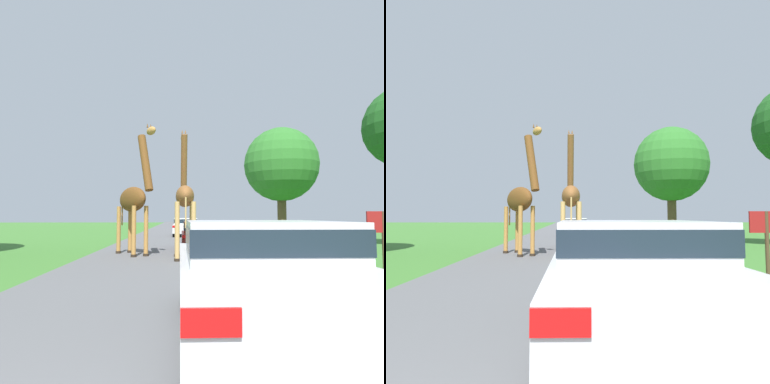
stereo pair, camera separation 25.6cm
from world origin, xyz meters
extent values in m
cube|color=#5B5B5E|center=(0.00, 30.00, 0.00)|extent=(6.44, 120.00, 0.00)
cylinder|color=tan|center=(0.24, 12.09, 1.00)|extent=(0.16, 0.16, 2.01)
cylinder|color=#2D2319|center=(0.24, 12.09, 0.05)|extent=(0.21, 0.21, 0.10)
cylinder|color=tan|center=(0.80, 12.10, 1.00)|extent=(0.16, 0.16, 2.01)
cylinder|color=#2D2319|center=(0.80, 12.10, 0.05)|extent=(0.21, 0.21, 0.10)
cylinder|color=tan|center=(0.26, 10.86, 1.00)|extent=(0.16, 0.16, 2.01)
cylinder|color=#2D2319|center=(0.26, 10.86, 0.05)|extent=(0.21, 0.21, 0.10)
cylinder|color=tan|center=(0.82, 10.87, 1.00)|extent=(0.16, 0.16, 2.01)
cylinder|color=#2D2319|center=(0.82, 10.87, 0.05)|extent=(0.21, 0.21, 0.10)
ellipsoid|color=brown|center=(0.53, 11.48, 2.22)|extent=(0.69, 1.77, 0.78)
cylinder|color=brown|center=(0.51, 12.50, 3.54)|extent=(0.26, 0.95, 2.28)
ellipsoid|color=tan|center=(0.50, 12.97, 4.69)|extent=(0.25, 0.56, 0.30)
cylinder|color=tan|center=(0.55, 10.64, 1.67)|extent=(0.06, 0.06, 1.11)
cone|color=brown|center=(0.44, 12.80, 4.92)|extent=(0.07, 0.07, 0.16)
cone|color=brown|center=(0.57, 12.80, 4.92)|extent=(0.07, 0.07, 0.16)
cylinder|color=#B77F3D|center=(-0.93, 12.36, 0.95)|extent=(0.17, 0.17, 1.91)
cylinder|color=#2D2319|center=(-0.93, 12.36, 0.05)|extent=(0.22, 0.22, 0.10)
cylinder|color=#B77F3D|center=(-1.36, 12.10, 0.95)|extent=(0.17, 0.17, 1.91)
cylinder|color=#2D2319|center=(-1.36, 12.10, 0.05)|extent=(0.22, 0.22, 0.10)
cylinder|color=#B77F3D|center=(-1.72, 13.62, 0.95)|extent=(0.17, 0.17, 1.91)
cylinder|color=#2D2319|center=(-1.72, 13.62, 0.05)|extent=(0.22, 0.22, 0.10)
cylinder|color=#B77F3D|center=(-2.14, 13.36, 0.95)|extent=(0.17, 0.17, 1.91)
cylinder|color=#2D2319|center=(-2.14, 13.36, 0.05)|extent=(0.22, 0.22, 0.10)
ellipsoid|color=brown|center=(-1.54, 12.86, 2.18)|extent=(1.62, 2.11, 0.99)
cylinder|color=brown|center=(-0.94, 11.89, 3.50)|extent=(0.77, 0.99, 2.20)
ellipsoid|color=#B77F3D|center=(-0.70, 11.51, 4.61)|extent=(0.50, 0.60, 0.30)
cylinder|color=#B77F3D|center=(-2.07, 13.72, 1.65)|extent=(0.06, 0.06, 1.05)
cone|color=brown|center=(-0.73, 11.69, 4.84)|extent=(0.07, 0.07, 0.16)
cone|color=brown|center=(-0.84, 11.62, 4.84)|extent=(0.07, 0.07, 0.16)
cube|color=silver|center=(1.35, 3.55, 0.65)|extent=(2.00, 4.52, 0.70)
cube|color=silver|center=(1.35, 3.55, 1.23)|extent=(1.80, 2.04, 0.45)
cube|color=#19232D|center=(1.35, 3.55, 1.25)|extent=(1.82, 2.06, 0.27)
cube|color=red|center=(0.53, 1.28, 0.90)|extent=(0.36, 0.03, 0.17)
cylinder|color=black|center=(0.55, 4.91, 0.36)|extent=(0.40, 0.72, 0.72)
cylinder|color=black|center=(2.15, 4.91, 0.36)|extent=(0.40, 0.72, 0.72)
cylinder|color=black|center=(0.55, 2.19, 0.36)|extent=(0.40, 0.72, 0.72)
cylinder|color=black|center=(2.15, 2.19, 0.36)|extent=(0.40, 0.72, 0.72)
cube|color=silver|center=(0.78, 25.50, 0.56)|extent=(1.89, 4.10, 0.59)
cube|color=silver|center=(0.78, 25.50, 1.10)|extent=(1.70, 1.84, 0.49)
cube|color=#19232D|center=(0.78, 25.50, 1.13)|extent=(1.72, 1.86, 0.29)
cube|color=red|center=(0.00, 23.44, 0.77)|extent=(0.34, 0.03, 0.14)
cube|color=red|center=(1.55, 23.44, 0.77)|extent=(0.34, 0.03, 0.14)
cylinder|color=black|center=(0.02, 26.73, 0.32)|extent=(0.38, 0.63, 0.63)
cylinder|color=black|center=(1.54, 26.73, 0.32)|extent=(0.38, 0.63, 0.63)
cylinder|color=black|center=(0.02, 24.27, 0.32)|extent=(0.38, 0.63, 0.63)
cylinder|color=black|center=(1.54, 24.27, 0.32)|extent=(0.38, 0.63, 0.63)
cube|color=#561914|center=(1.33, 14.96, 0.52)|extent=(1.77, 4.01, 0.50)
cube|color=#561914|center=(1.33, 14.96, 1.01)|extent=(1.59, 1.80, 0.49)
cube|color=#19232D|center=(1.33, 14.96, 1.03)|extent=(1.61, 1.82, 0.29)
cube|color=red|center=(0.60, 12.94, 0.69)|extent=(0.32, 0.03, 0.12)
cube|color=red|center=(2.05, 12.94, 0.69)|extent=(0.32, 0.03, 0.12)
cylinder|color=black|center=(0.62, 16.16, 0.31)|extent=(0.35, 0.62, 0.62)
cylinder|color=black|center=(2.03, 16.16, 0.31)|extent=(0.35, 0.62, 0.62)
cylinder|color=black|center=(0.62, 13.76, 0.31)|extent=(0.35, 0.62, 0.62)
cylinder|color=black|center=(2.03, 13.76, 0.31)|extent=(0.35, 0.62, 0.62)
cylinder|color=brown|center=(7.54, 23.08, 2.19)|extent=(0.62, 0.62, 4.39)
sphere|color=#2D7028|center=(7.54, 23.08, 5.17)|extent=(5.23, 5.23, 5.23)
cylinder|color=#4C3823|center=(4.55, 6.17, 0.81)|extent=(0.08, 0.08, 1.62)
cube|color=maroon|center=(4.55, 6.17, 1.40)|extent=(0.70, 0.04, 0.44)
camera|label=1|loc=(0.34, -0.76, 1.52)|focal=32.00mm
camera|label=2|loc=(0.60, -0.76, 1.52)|focal=32.00mm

